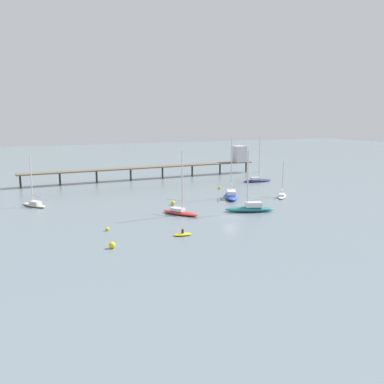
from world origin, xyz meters
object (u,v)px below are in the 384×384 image
object	(u,v)px
mooring_buoy_outer	(107,229)
sailboat_teal	(250,208)
pier	(193,161)
sailboat_blue	(231,194)
sailboat_white	(282,195)
dinghy_yellow	(183,234)
mooring_buoy_inner	(219,187)
sailboat_red	(180,211)
mooring_buoy_far	(173,203)
sailboat_navy	(257,179)
sailboat_cream	(34,203)
mooring_buoy_mid	(112,245)

from	to	relation	value
mooring_buoy_outer	sailboat_teal	bearing A→B (deg)	4.89
pier	sailboat_blue	xyz separation A→B (m)	(-6.32, -34.64, -3.65)
sailboat_white	sailboat_blue	world-z (taller)	sailboat_blue
sailboat_teal	sailboat_white	bearing A→B (deg)	33.83
dinghy_yellow	mooring_buoy_inner	xyz separation A→B (m)	(23.80, 33.77, 0.14)
pier	sailboat_teal	distance (m)	48.75
sailboat_red	mooring_buoy_outer	size ratio (longest dim) A/B	20.26
mooring_buoy_outer	mooring_buoy_far	size ratio (longest dim) A/B	0.68
sailboat_navy	sailboat_red	distance (m)	42.92
sailboat_teal	sailboat_red	bearing A→B (deg)	166.46
sailboat_cream	mooring_buoy_inner	size ratio (longest dim) A/B	14.39
sailboat_white	sailboat_blue	xyz separation A→B (m)	(-10.66, 3.74, 0.29)
sailboat_white	dinghy_yellow	distance (m)	36.66
mooring_buoy_outer	mooring_buoy_mid	bearing A→B (deg)	-98.45
sailboat_cream	sailboat_teal	world-z (taller)	sailboat_teal
sailboat_cream	sailboat_navy	distance (m)	57.88
sailboat_navy	mooring_buoy_mid	distance (m)	64.35
sailboat_red	sailboat_blue	size ratio (longest dim) A/B	0.87
sailboat_white	mooring_buoy_far	world-z (taller)	sailboat_white
mooring_buoy_mid	mooring_buoy_outer	bearing A→B (deg)	81.55
dinghy_yellow	mooring_buoy_far	bearing A→B (deg)	72.48
mooring_buoy_far	sailboat_teal	bearing A→B (deg)	-45.99
sailboat_cream	mooring_buoy_mid	bearing A→B (deg)	-76.37
dinghy_yellow	mooring_buoy_outer	world-z (taller)	dinghy_yellow
sailboat_teal	mooring_buoy_outer	size ratio (longest dim) A/B	20.18
sailboat_cream	mooring_buoy_far	size ratio (longest dim) A/B	12.09
sailboat_teal	mooring_buoy_far	xyz separation A→B (m)	(-11.02, 11.40, -0.34)
pier	sailboat_white	distance (m)	38.83
sailboat_cream	sailboat_white	distance (m)	51.81
sailboat_blue	mooring_buoy_mid	bearing A→B (deg)	-142.60
sailboat_cream	sailboat_navy	xyz separation A→B (m)	(57.20, 8.82, 0.07)
mooring_buoy_outer	pier	bearing A→B (deg)	53.60
sailboat_white	pier	bearing A→B (deg)	96.45
sailboat_cream	mooring_buoy_inner	xyz separation A→B (m)	(42.76, 3.12, -0.26)
sailboat_teal	sailboat_blue	size ratio (longest dim) A/B	0.87
pier	sailboat_cream	world-z (taller)	sailboat_cream
pier	sailboat_teal	xyz separation A→B (m)	(-9.52, -47.67, -3.68)
pier	mooring_buoy_far	bearing A→B (deg)	-119.52
dinghy_yellow	sailboat_red	bearing A→B (deg)	69.26
pier	mooring_buoy_outer	distance (m)	62.27
sailboat_white	mooring_buoy_far	size ratio (longest dim) A/B	9.44
pier	sailboat_white	world-z (taller)	pier
sailboat_red	sailboat_navy	bearing A→B (deg)	38.76
sailboat_white	sailboat_red	bearing A→B (deg)	-166.94
sailboat_teal	mooring_buoy_outer	world-z (taller)	sailboat_teal
dinghy_yellow	mooring_buoy_far	xyz separation A→B (m)	(6.60, 20.91, 0.21)
sailboat_navy	sailboat_red	xyz separation A→B (m)	(-33.47, -26.87, -0.03)
sailboat_blue	mooring_buoy_mid	xyz separation A→B (m)	(-31.90, -24.38, -0.34)
sailboat_navy	sailboat_white	bearing A→B (deg)	-108.12
sailboat_cream	mooring_buoy_outer	size ratio (longest dim) A/B	17.79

